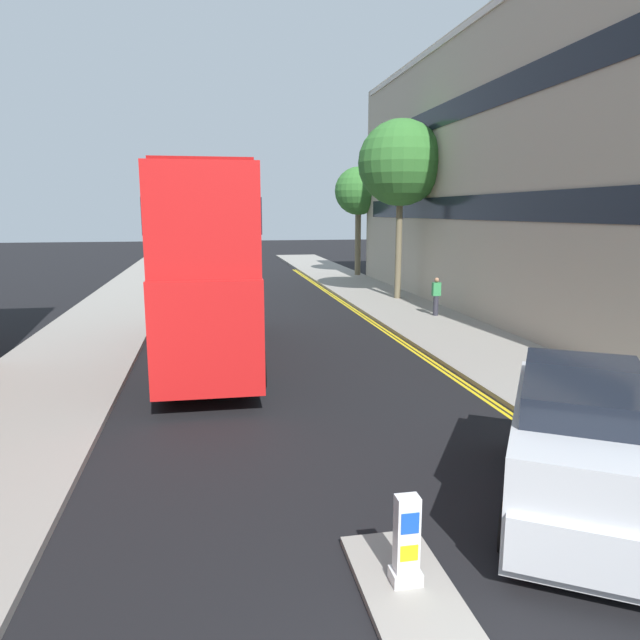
% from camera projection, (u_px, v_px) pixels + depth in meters
% --- Properties ---
extents(sidewalk_right, '(4.00, 80.00, 0.14)m').
position_uv_depth(sidewalk_right, '(457.00, 336.00, 20.78)').
color(sidewalk_right, gray).
rests_on(sidewalk_right, ground).
extents(sidewalk_left, '(4.00, 80.00, 0.14)m').
position_uv_depth(sidewalk_left, '(75.00, 352.00, 18.38)').
color(sidewalk_left, gray).
rests_on(sidewalk_left, ground).
extents(kerb_line_outer, '(0.10, 56.00, 0.01)m').
position_uv_depth(kerb_line_outer, '(422.00, 354.00, 18.47)').
color(kerb_line_outer, yellow).
rests_on(kerb_line_outer, ground).
extents(kerb_line_inner, '(0.10, 56.00, 0.01)m').
position_uv_depth(kerb_line_inner, '(417.00, 354.00, 18.44)').
color(kerb_line_inner, yellow).
rests_on(kerb_line_inner, ground).
extents(traffic_island, '(1.10, 2.20, 0.10)m').
position_uv_depth(traffic_island, '(405.00, 586.00, 6.95)').
color(traffic_island, gray).
rests_on(traffic_island, ground).
extents(keep_left_bollard, '(0.36, 0.28, 1.11)m').
position_uv_depth(keep_left_bollard, '(406.00, 544.00, 6.84)').
color(keep_left_bollard, silver).
rests_on(keep_left_bollard, traffic_island).
extents(double_decker_bus_away, '(2.93, 10.85, 5.64)m').
position_uv_depth(double_decker_bus_away, '(209.00, 261.00, 17.41)').
color(double_decker_bus_away, red).
rests_on(double_decker_bus_away, ground).
extents(taxi_minivan, '(4.13, 5.07, 2.12)m').
position_uv_depth(taxi_minivan, '(581.00, 448.00, 8.48)').
color(taxi_minivan, silver).
rests_on(taxi_minivan, ground).
extents(pedestrian_far, '(0.34, 0.22, 1.62)m').
position_uv_depth(pedestrian_far, '(436.00, 296.00, 24.41)').
color(pedestrian_far, '#2D2D38').
rests_on(pedestrian_far, sidewalk_right).
extents(street_tree_near, '(4.18, 4.18, 8.80)m').
position_uv_depth(street_tree_near, '(401.00, 163.00, 28.30)').
color(street_tree_near, '#6B6047').
rests_on(street_tree_near, sidewalk_right).
extents(street_tree_mid, '(3.25, 3.25, 7.38)m').
position_uv_depth(street_tree_mid, '(358.00, 192.00, 39.45)').
color(street_tree_mid, '#6B6047').
rests_on(street_tree_mid, sidewalk_right).
extents(townhouse_terrace_right, '(10.08, 28.00, 12.26)m').
position_uv_depth(townhouse_terrace_right, '(553.00, 175.00, 26.56)').
color(townhouse_terrace_right, '#B2A893').
rests_on(townhouse_terrace_right, ground).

